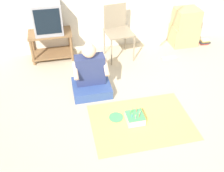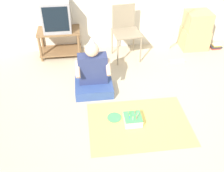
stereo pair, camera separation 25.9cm
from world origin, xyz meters
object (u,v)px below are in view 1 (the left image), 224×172
paper_plate (116,117)px  folding_chair (117,28)px  book_pile (204,42)px  person_seated (91,76)px  tv (47,18)px  birthday_cake (135,118)px  cardboard_box_stack (185,28)px  dust_mop (169,35)px

paper_plate → folding_chair: bearing=76.2°
book_pile → person_seated: person_seated is taller
tv → person_seated: size_ratio=0.60×
person_seated → book_pile: bearing=22.6°
folding_chair → paper_plate: size_ratio=4.82×
birthday_cake → cardboard_box_stack: bearing=50.6°
tv → book_pile: size_ratio=2.55×
folding_chair → paper_plate: bearing=-103.8°
tv → dust_mop: size_ratio=0.39×
tv → folding_chair: tv is taller
book_pile → birthday_cake: bearing=-137.7°
book_pile → person_seated: bearing=-157.4°
dust_mop → paper_plate: 1.90m
cardboard_box_stack → person_seated: bearing=-151.2°
tv → birthday_cake: tv is taller
folding_chair → paper_plate: folding_chair is taller
paper_plate → birthday_cake: bearing=-27.3°
folding_chair → person_seated: (-0.61, -0.93, -0.26)m
tv → book_pile: bearing=-2.1°
dust_mop → book_pile: (0.87, 0.24, -0.35)m
book_pile → birthday_cake: size_ratio=0.88×
tv → folding_chair: 1.15m
dust_mop → book_pile: 0.97m
dust_mop → person_seated: 1.65m
folding_chair → birthday_cake: folding_chair is taller
tv → person_seated: tv is taller
book_pile → paper_plate: 2.67m
birthday_cake → paper_plate: 0.25m
person_seated → cardboard_box_stack: bearing=28.8°
paper_plate → book_pile: bearing=37.3°
dust_mop → tv: bearing=170.0°
cardboard_box_stack → folding_chair: bearing=-174.1°
birthday_cake → folding_chair: bearing=84.4°
cardboard_box_stack → birthday_cake: (-1.49, -1.82, -0.28)m
book_pile → person_seated: 2.55m
tv → dust_mop: dust_mop is taller
tv → paper_plate: tv is taller
dust_mop → paper_plate: dust_mop is taller
tv → book_pile: (2.86, -0.11, -0.70)m
tv → paper_plate: 2.01m
folding_chair → dust_mop: size_ratio=0.69×
person_seated → paper_plate: (0.22, -0.64, -0.25)m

